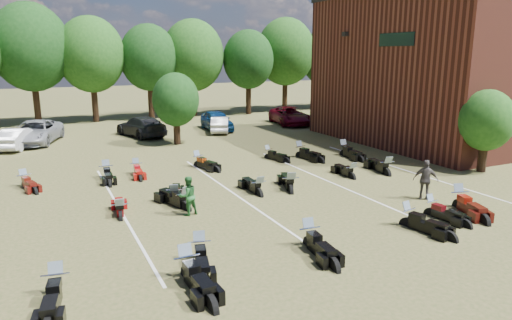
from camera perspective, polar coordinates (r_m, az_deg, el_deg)
ground at (r=19.42m, az=9.02°, el=-5.44°), size 160.00×160.00×0.00m
car_1 at (r=34.14m, az=-27.55°, el=2.44°), size 3.03×4.45×1.39m
car_2 at (r=35.55m, az=-25.87°, el=3.15°), size 4.27×6.26×1.59m
car_3 at (r=35.95m, az=-14.16°, el=4.10°), size 3.46×5.61×1.52m
car_4 at (r=37.88m, az=-4.95°, el=4.95°), size 2.28×4.86×1.61m
car_5 at (r=36.81m, az=-4.54°, el=4.46°), size 2.72×4.08×1.27m
car_6 at (r=41.03m, az=4.27°, el=5.55°), size 3.50×5.94×1.55m
car_7 at (r=43.25m, az=10.33°, el=5.66°), size 2.49×5.02×1.40m
person_green at (r=17.88m, az=-8.51°, el=-4.44°), size 0.86×0.73×1.55m
person_grey at (r=20.85m, az=20.45°, el=-2.33°), size 1.01×1.03×1.74m
motorcycle_0 at (r=13.29m, az=-8.59°, el=-14.45°), size 0.88×2.49×1.37m
motorcycle_1 at (r=13.35m, az=-23.54°, el=-15.35°), size 1.10×2.36×1.27m
motorcycle_2 at (r=14.30m, az=-7.02°, el=-12.33°), size 1.25×2.35×1.25m
motorcycle_3 at (r=15.22m, az=6.64°, el=-10.70°), size 1.03×2.43×1.31m
motorcycle_4 at (r=17.68m, az=18.40°, el=-7.86°), size 1.16×2.39×1.28m
motorcycle_5 at (r=19.13m, az=20.99°, el=-6.47°), size 0.87×2.13×1.16m
motorcycle_6 at (r=20.44m, az=23.94°, el=-5.50°), size 1.57×2.59×1.38m
motorcycle_7 at (r=18.26m, az=-16.54°, el=-7.05°), size 0.90×2.13×1.15m
motorcycle_8 at (r=19.51m, az=-10.11°, el=-5.40°), size 1.38×2.30×1.22m
motorcycle_9 at (r=18.71m, az=-8.83°, el=-6.16°), size 1.49×2.62×1.39m
motorcycle_10 at (r=20.29m, az=0.39°, el=-4.47°), size 0.74×2.27×1.26m
motorcycle_11 at (r=20.79m, az=4.35°, el=-4.07°), size 1.54×2.56×1.36m
motorcycle_12 at (r=24.64m, az=16.00°, el=-1.81°), size 1.28×2.64×1.41m
motorcycle_13 at (r=23.53m, az=11.87°, el=-2.28°), size 0.80×2.15×1.18m
motorcycle_14 at (r=24.25m, az=-26.91°, el=-2.99°), size 1.24×2.20×1.17m
motorcycle_15 at (r=24.75m, az=-14.71°, el=-1.67°), size 0.79×2.09×1.15m
motorcycle_16 at (r=24.39m, az=-18.14°, el=-2.11°), size 0.84×2.30×1.26m
motorcycle_17 at (r=25.63m, az=-7.26°, el=-0.84°), size 1.39×2.38×1.26m
motorcycle_18 at (r=27.44m, az=1.55°, el=0.18°), size 1.27×2.15×1.14m
motorcycle_19 at (r=27.88m, az=5.52°, el=0.34°), size 1.21×2.57×1.38m
motorcycle_20 at (r=28.72m, az=10.91°, el=0.53°), size 0.94×2.53×1.39m
brick_building at (r=40.55m, az=28.36°, el=10.46°), size 25.40×15.20×10.70m
tree_line at (r=45.11m, az=-13.76°, el=12.95°), size 56.00×6.00×9.79m
young_tree_near_building at (r=26.76m, az=26.87°, el=4.44°), size 2.80×2.80×4.16m
young_tree_midfield at (r=31.91m, az=-10.01°, el=7.43°), size 3.20×3.20×4.70m
parking_lines at (r=20.54m, az=-2.72°, el=-4.24°), size 20.10×14.00×0.01m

